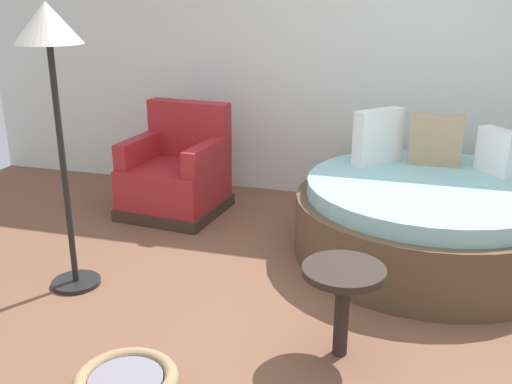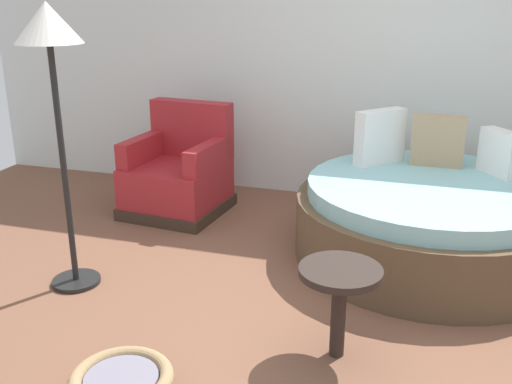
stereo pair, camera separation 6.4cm
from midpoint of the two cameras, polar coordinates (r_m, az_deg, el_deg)
ground_plane at (r=3.62m, az=7.08°, el=-12.67°), size 8.00×8.00×0.02m
back_wall at (r=5.42m, az=11.73°, el=13.23°), size 8.00×0.12×2.72m
round_daybed at (r=4.48m, az=15.95°, el=-2.43°), size 1.94×1.94×1.00m
red_armchair at (r=5.22m, az=-8.01°, el=1.63°), size 0.87×0.87×0.94m
side_table at (r=3.14m, az=7.88°, el=-8.81°), size 0.44×0.44×0.52m
floor_lamp at (r=3.76m, az=-19.80°, el=12.65°), size 0.40×0.40×1.82m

